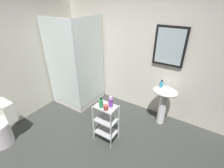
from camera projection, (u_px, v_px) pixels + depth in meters
name	position (u px, v px, depth m)	size (l,w,h in m)	color
ground_plane	(86.00, 160.00, 2.57)	(4.20, 4.20, 0.02)	#2E312E
wall_back	(140.00, 54.00, 3.33)	(4.20, 0.14, 2.50)	silver
wall_left	(1.00, 64.00, 2.84)	(0.10, 4.20, 2.50)	silver
shower_stall	(78.00, 85.00, 3.81)	(0.92, 0.92, 2.00)	white
pedestal_sink	(164.00, 99.00, 3.07)	(0.46, 0.37, 0.81)	white
sink_faucet	(168.00, 84.00, 3.03)	(0.03, 0.03, 0.10)	silver
toilet	(1.00, 128.00, 2.76)	(0.37, 0.49, 0.76)	white
storage_cart	(106.00, 121.00, 2.74)	(0.38, 0.28, 0.74)	silver
hand_soap_bottle	(161.00, 84.00, 2.99)	(0.06, 0.06, 0.15)	#389ED1
body_wash_bottle_green	(101.00, 103.00, 2.54)	(0.07, 0.07, 0.17)	green
conditioner_bottle_purple	(111.00, 102.00, 2.56)	(0.07, 0.07, 0.18)	purple
rinse_cup	(106.00, 107.00, 2.49)	(0.08, 0.08, 0.09)	#B24742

